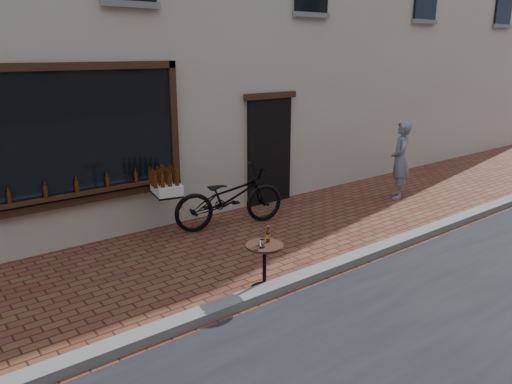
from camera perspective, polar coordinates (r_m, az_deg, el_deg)
ground at (r=7.16m, az=7.50°, el=-10.28°), size 90.00×90.00×0.00m
kerb at (r=7.26m, az=6.38°, el=-9.33°), size 90.00×0.25×0.12m
cargo_bicycle at (r=9.11m, az=-3.30°, el=-0.55°), size 2.57×1.17×1.19m
bistro_table at (r=6.74m, az=0.99°, el=-7.50°), size 0.51×0.51×0.88m
pedestrian at (r=11.28m, az=16.16°, el=3.53°), size 0.74×0.71×1.70m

